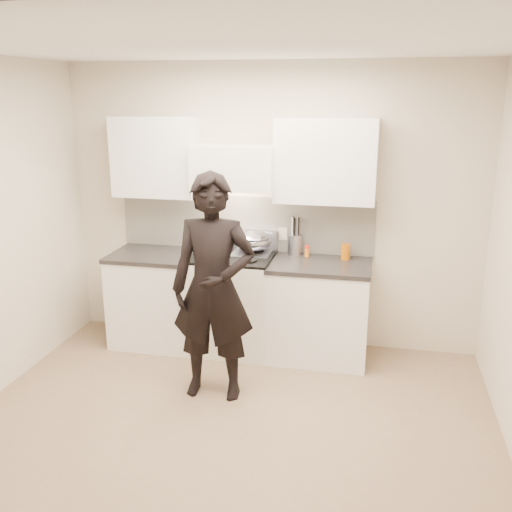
# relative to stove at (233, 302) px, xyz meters

# --- Properties ---
(ground_plane) EXTENTS (4.00, 4.00, 0.00)m
(ground_plane) POSITION_rel_stove_xyz_m (0.30, -1.42, -0.47)
(ground_plane) COLOR #887156
(room_shell) EXTENTS (4.04, 3.54, 2.70)m
(room_shell) POSITION_rel_stove_xyz_m (0.24, -1.05, 1.12)
(room_shell) COLOR beige
(room_shell) RESTS_ON ground
(stove) EXTENTS (0.76, 0.65, 0.96)m
(stove) POSITION_rel_stove_xyz_m (0.00, 0.00, 0.00)
(stove) COLOR white
(stove) RESTS_ON ground
(counter_right) EXTENTS (0.92, 0.67, 0.92)m
(counter_right) POSITION_rel_stove_xyz_m (0.83, 0.00, -0.01)
(counter_right) COLOR white
(counter_right) RESTS_ON ground
(counter_left) EXTENTS (0.82, 0.67, 0.92)m
(counter_left) POSITION_rel_stove_xyz_m (-0.78, 0.00, -0.01)
(counter_left) COLOR white
(counter_left) RESTS_ON ground
(wok) EXTENTS (0.38, 0.47, 0.31)m
(wok) POSITION_rel_stove_xyz_m (0.16, 0.14, 0.59)
(wok) COLOR #AAADC1
(wok) RESTS_ON stove
(stock_pot) EXTENTS (0.30, 0.27, 0.14)m
(stock_pot) POSITION_rel_stove_xyz_m (-0.13, -0.11, 0.56)
(stock_pot) COLOR #AAADC1
(stock_pot) RESTS_ON stove
(utensil_crock) EXTENTS (0.14, 0.14, 0.36)m
(utensil_crock) POSITION_rel_stove_xyz_m (0.55, 0.25, 0.56)
(utensil_crock) COLOR #B2B4C6
(utensil_crock) RESTS_ON counter_right
(spice_jar) EXTENTS (0.05, 0.05, 0.11)m
(spice_jar) POSITION_rel_stove_xyz_m (0.68, 0.19, 0.50)
(spice_jar) COLOR orange
(spice_jar) RESTS_ON counter_right
(oil_glass) EXTENTS (0.08, 0.08, 0.15)m
(oil_glass) POSITION_rel_stove_xyz_m (1.04, 0.17, 0.52)
(oil_glass) COLOR #BF5D05
(oil_glass) RESTS_ON counter_right
(person) EXTENTS (0.70, 0.48, 1.84)m
(person) POSITION_rel_stove_xyz_m (0.07, -0.87, 0.44)
(person) COLOR black
(person) RESTS_ON ground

